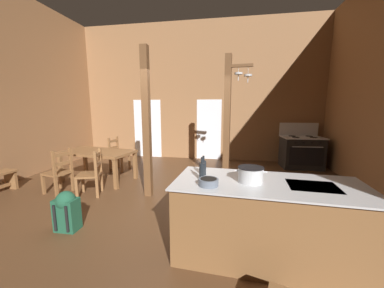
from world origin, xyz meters
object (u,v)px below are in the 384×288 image
at_px(kitchen_island, 266,220).
at_px(ladderback_chair_by_post, 118,155).
at_px(dining_table, 98,154).
at_px(ladderback_chair_at_table_end, 59,172).
at_px(ladderback_chair_near_window, 92,174).
at_px(bottle_short_on_counter, 203,167).
at_px(backpack, 67,210).
at_px(mixing_bowl_on_counter, 208,182).
at_px(stockpot_on_counter, 251,175).
at_px(bottle_tall_on_counter, 202,171).
at_px(stove_range, 301,152).

height_order(kitchen_island, ladderback_chair_by_post, ladderback_chair_by_post).
distance_m(dining_table, ladderback_chair_at_table_end, 0.98).
bearing_deg(ladderback_chair_by_post, ladderback_chair_near_window, -77.94).
bearing_deg(ladderback_chair_near_window, bottle_short_on_counter, -26.62).
bearing_deg(ladderback_chair_at_table_end, bottle_short_on_counter, -20.65).
relative_size(ladderback_chair_at_table_end, backpack, 1.59).
xyz_separation_m(dining_table, bottle_short_on_counter, (2.86, -2.11, 0.38)).
bearing_deg(dining_table, mixing_bowl_on_counter, -40.06).
relative_size(ladderback_chair_by_post, stockpot_on_counter, 2.61).
distance_m(ladderback_chair_near_window, ladderback_chair_at_table_end, 0.74).
xyz_separation_m(ladderback_chair_by_post, bottle_short_on_counter, (2.84, -3.04, 0.58)).
relative_size(kitchen_island, dining_table, 1.22).
distance_m(ladderback_chair_near_window, mixing_bowl_on_counter, 3.07).
height_order(mixing_bowl_on_counter, bottle_tall_on_counter, bottle_tall_on_counter).
xyz_separation_m(stove_range, bottle_tall_on_counter, (-2.42, -4.43, 0.56)).
bearing_deg(mixing_bowl_on_counter, bottle_short_on_counter, 105.18).
bearing_deg(stove_range, ladderback_chair_at_table_end, -151.75).
bearing_deg(ladderback_chair_at_table_end, ladderback_chair_near_window, 2.00).
height_order(ladderback_chair_near_window, bottle_short_on_counter, bottle_short_on_counter).
bearing_deg(mixing_bowl_on_counter, stockpot_on_counter, 23.17).
distance_m(kitchen_island, backpack, 2.78).
xyz_separation_m(ladderback_chair_by_post, backpack, (0.84, -3.09, -0.14)).
distance_m(ladderback_chair_by_post, stockpot_on_counter, 4.73).
distance_m(stove_range, ladderback_chair_near_window, 5.72).
height_order(dining_table, ladderback_chair_at_table_end, ladderback_chair_at_table_end).
xyz_separation_m(ladderback_chair_at_table_end, stockpot_on_counter, (3.76, -1.39, 0.57)).
bearing_deg(bottle_tall_on_counter, kitchen_island, 3.08).
bearing_deg(dining_table, bottle_short_on_counter, -36.38).
bearing_deg(bottle_short_on_counter, ladderback_chair_near_window, 153.38).
xyz_separation_m(dining_table, bottle_tall_on_counter, (2.87, -2.32, 0.39)).
height_order(stove_range, ladderback_chair_near_window, stove_range).
bearing_deg(bottle_tall_on_counter, bottle_short_on_counter, 91.66).
bearing_deg(backpack, ladderback_chair_by_post, 105.11).
relative_size(ladderback_chair_by_post, mixing_bowl_on_counter, 4.28).
distance_m(dining_table, stockpot_on_counter, 4.14).
bearing_deg(bottle_short_on_counter, stockpot_on_counter, -17.89).
distance_m(ladderback_chair_at_table_end, bottle_tall_on_counter, 3.55).
height_order(stove_range, bottle_short_on_counter, stove_range).
height_order(ladderback_chair_near_window, ladderback_chair_by_post, same).
height_order(kitchen_island, ladderback_chair_at_table_end, ladderback_chair_at_table_end).
xyz_separation_m(backpack, bottle_tall_on_counter, (2.01, -0.15, 0.73)).
bearing_deg(stove_range, backpack, -135.96).
relative_size(ladderback_chair_by_post, backpack, 1.59).
bearing_deg(stove_range, ladderback_chair_by_post, -167.32).
bearing_deg(ladderback_chair_by_post, bottle_short_on_counter, -46.94).
xyz_separation_m(dining_table, mixing_bowl_on_counter, (2.96, -2.49, 0.32)).
height_order(dining_table, bottle_short_on_counter, bottle_short_on_counter).
bearing_deg(backpack, stove_range, 44.04).
bearing_deg(stove_range, stockpot_on_counter, -112.77).
relative_size(backpack, stockpot_on_counter, 1.64).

